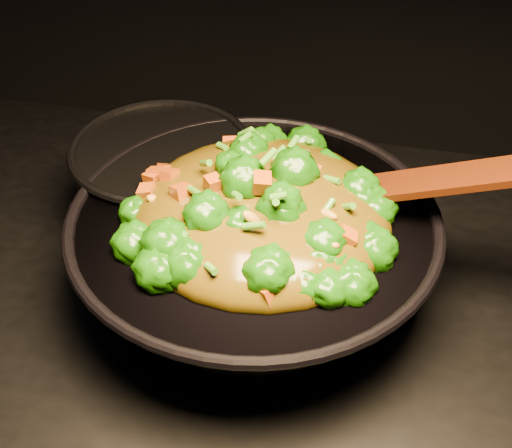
# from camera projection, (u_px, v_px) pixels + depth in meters

# --- Properties ---
(wok) EXTENTS (0.45, 0.45, 0.11)m
(wok) POSITION_uv_depth(u_px,v_px,m) (254.00, 257.00, 0.78)
(wok) COLOR black
(wok) RESTS_ON stovetop
(stir_fry) EXTENTS (0.32, 0.32, 0.09)m
(stir_fry) POSITION_uv_depth(u_px,v_px,m) (262.00, 184.00, 0.71)
(stir_fry) COLOR #185A06
(stir_fry) RESTS_ON wok
(spatula) EXTENTS (0.29, 0.07, 0.12)m
(spatula) POSITION_uv_depth(u_px,v_px,m) (440.00, 180.00, 0.71)
(spatula) COLOR #3C1B09
(spatula) RESTS_ON wok
(back_pot) EXTENTS (0.27, 0.27, 0.12)m
(back_pot) POSITION_uv_depth(u_px,v_px,m) (165.00, 185.00, 0.87)
(back_pot) COLOR black
(back_pot) RESTS_ON stovetop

